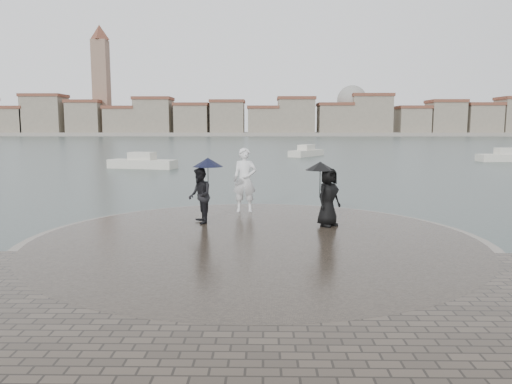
{
  "coord_description": "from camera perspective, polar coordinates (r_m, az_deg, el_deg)",
  "views": [
    {
      "loc": [
        0.23,
        -9.7,
        3.37
      ],
      "look_at": [
        0.0,
        4.8,
        1.45
      ],
      "focal_mm": 35.0,
      "sensor_mm": 36.0,
      "label": 1
    }
  ],
  "objects": [
    {
      "name": "ground",
      "position": [
        10.27,
        -0.43,
        -11.62
      ],
      "size": [
        400.0,
        400.0,
        0.0
      ],
      "primitive_type": "plane",
      "color": "#2B3835",
      "rests_on": "ground"
    },
    {
      "name": "quay_tip",
      "position": [
        13.58,
        -0.09,
        -6.04
      ],
      "size": [
        11.9,
        11.9,
        0.36
      ],
      "primitive_type": "cylinder",
      "color": "#2D261E",
      "rests_on": "ground"
    },
    {
      "name": "statue",
      "position": [
        17.53,
        -1.29,
        1.38
      ],
      "size": [
        0.83,
        0.55,
        2.25
      ],
      "primitive_type": "imported",
      "rotation": [
        0.0,
        0.0,
        -0.01
      ],
      "color": "white",
      "rests_on": "quay_tip"
    },
    {
      "name": "far_skyline",
      "position": [
        170.54,
        -1.31,
        8.31
      ],
      "size": [
        260.0,
        20.0,
        37.0
      ],
      "color": "gray",
      "rests_on": "ground"
    },
    {
      "name": "kerb_ring",
      "position": [
        13.58,
        -0.09,
        -6.13
      ],
      "size": [
        12.5,
        12.5,
        0.32
      ],
      "primitive_type": "cylinder",
      "color": "gray",
      "rests_on": "ground"
    },
    {
      "name": "visitor_left",
      "position": [
        15.53,
        -6.24,
        0.41
      ],
      "size": [
        1.17,
        1.09,
        2.04
      ],
      "color": "black",
      "rests_on": "quay_tip"
    },
    {
      "name": "boats",
      "position": [
        48.38,
        8.16,
        3.94
      ],
      "size": [
        38.69,
        20.43,
        1.5
      ],
      "color": "beige",
      "rests_on": "ground"
    },
    {
      "name": "visitor_right",
      "position": [
        15.16,
        8.09,
        0.16
      ],
      "size": [
        1.23,
        1.07,
        1.95
      ],
      "color": "black",
      "rests_on": "quay_tip"
    }
  ]
}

